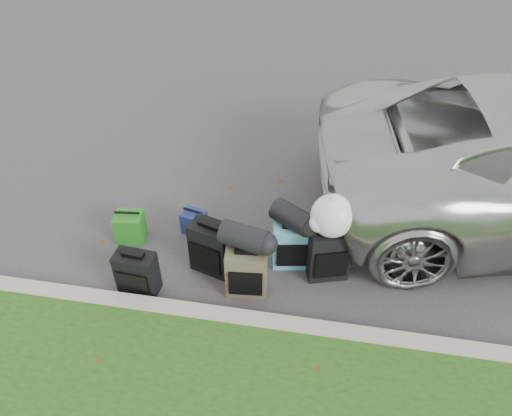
% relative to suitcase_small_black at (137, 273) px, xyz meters
% --- Properties ---
extents(ground, '(120.00, 120.00, 0.00)m').
position_rel_suitcase_small_black_xyz_m(ground, '(1.22, 0.72, -0.26)').
color(ground, '#383535').
rests_on(ground, ground).
extents(curb, '(120.00, 0.18, 0.15)m').
position_rel_suitcase_small_black_xyz_m(curb, '(1.22, -0.28, -0.19)').
color(curb, '#9E937F').
rests_on(curb, ground).
extents(suitcase_small_black, '(0.44, 0.26, 0.53)m').
position_rel_suitcase_small_black_xyz_m(suitcase_small_black, '(0.00, 0.00, 0.00)').
color(suitcase_small_black, black).
rests_on(suitcase_small_black, ground).
extents(suitcase_large_black_left, '(0.50, 0.39, 0.64)m').
position_rel_suitcase_small_black_xyz_m(suitcase_large_black_left, '(0.71, 0.45, 0.06)').
color(suitcase_large_black_left, black).
rests_on(suitcase_large_black_left, ground).
extents(suitcase_olive, '(0.45, 0.31, 0.59)m').
position_rel_suitcase_small_black_xyz_m(suitcase_olive, '(1.14, 0.19, 0.03)').
color(suitcase_olive, '#403B2B').
rests_on(suitcase_olive, ground).
extents(suitcase_teal, '(0.44, 0.31, 0.57)m').
position_rel_suitcase_small_black_xyz_m(suitcase_teal, '(1.56, 0.66, 0.02)').
color(suitcase_teal, teal).
rests_on(suitcase_teal, ground).
extents(suitcase_large_black_right, '(0.49, 0.38, 0.65)m').
position_rel_suitcase_small_black_xyz_m(suitcase_large_black_right, '(1.98, 0.57, 0.06)').
color(suitcase_large_black_right, black).
rests_on(suitcase_large_black_right, ground).
extents(tote_green, '(0.35, 0.29, 0.37)m').
position_rel_suitcase_small_black_xyz_m(tote_green, '(-0.37, 0.75, -0.08)').
color(tote_green, '#23781A').
rests_on(tote_green, ground).
extents(tote_navy, '(0.31, 0.27, 0.29)m').
position_rel_suitcase_small_black_xyz_m(tote_navy, '(0.35, 0.99, -0.12)').
color(tote_navy, navy).
rests_on(tote_navy, ground).
extents(duffel_left, '(0.53, 0.36, 0.26)m').
position_rel_suitcase_small_black_xyz_m(duffel_left, '(1.11, 0.26, 0.46)').
color(duffel_left, black).
rests_on(duffel_left, suitcase_olive).
extents(duffel_right, '(0.51, 0.45, 0.25)m').
position_rel_suitcase_small_black_xyz_m(duffel_right, '(1.55, 0.68, 0.43)').
color(duffel_right, black).
rests_on(duffel_right, suitcase_teal).
extents(trash_bag, '(0.45, 0.45, 0.45)m').
position_rel_suitcase_small_black_xyz_m(trash_bag, '(1.97, 0.56, 0.62)').
color(trash_bag, white).
rests_on(trash_bag, suitcase_large_black_right).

